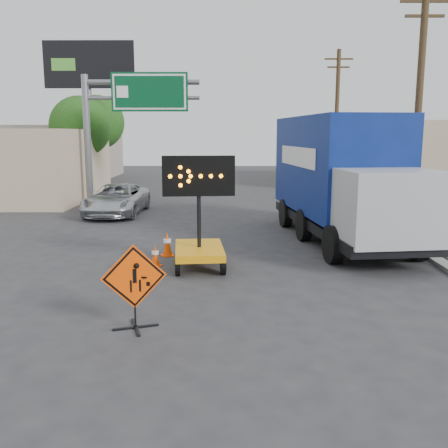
{
  "coord_description": "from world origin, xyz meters",
  "views": [
    {
      "loc": [
        0.95,
        -8.87,
        3.78
      ],
      "look_at": [
        0.87,
        3.65,
        1.5
      ],
      "focal_mm": 40.0,
      "sensor_mm": 36.0,
      "label": 1
    }
  ],
  "objects_px": {
    "construction_sign": "(134,285)",
    "pickup_truck": "(117,199)",
    "box_truck": "(342,185)",
    "arrow_board": "(199,243)"
  },
  "relations": [
    {
      "from": "arrow_board",
      "to": "pickup_truck",
      "type": "height_order",
      "value": "arrow_board"
    },
    {
      "from": "arrow_board",
      "to": "construction_sign",
      "type": "bearing_deg",
      "value": -107.87
    },
    {
      "from": "construction_sign",
      "to": "pickup_truck",
      "type": "distance_m",
      "value": 14.39
    },
    {
      "from": "pickup_truck",
      "to": "box_truck",
      "type": "relative_size",
      "value": 0.54
    },
    {
      "from": "pickup_truck",
      "to": "box_truck",
      "type": "bearing_deg",
      "value": -29.39
    },
    {
      "from": "construction_sign",
      "to": "pickup_truck",
      "type": "height_order",
      "value": "construction_sign"
    },
    {
      "from": "arrow_board",
      "to": "pickup_truck",
      "type": "distance_m",
      "value": 10.43
    },
    {
      "from": "arrow_board",
      "to": "box_truck",
      "type": "height_order",
      "value": "box_truck"
    },
    {
      "from": "construction_sign",
      "to": "arrow_board",
      "type": "xyz_separation_m",
      "value": [
        1.01,
        4.53,
        -0.19
      ]
    },
    {
      "from": "box_truck",
      "to": "arrow_board",
      "type": "bearing_deg",
      "value": -149.05
    }
  ]
}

